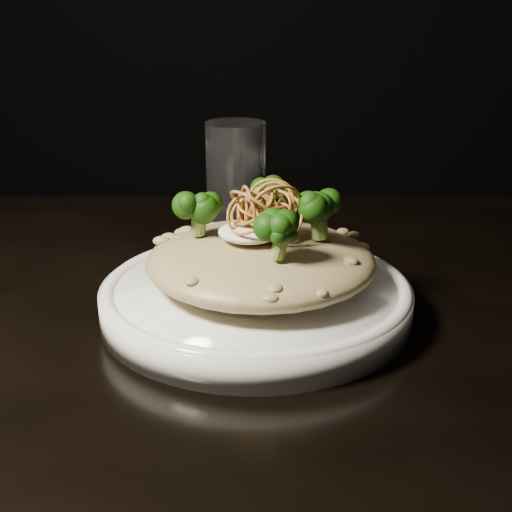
{
  "coord_description": "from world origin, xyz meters",
  "views": [
    {
      "loc": [
        0.06,
        -0.55,
        1.02
      ],
      "look_at": [
        0.06,
        0.02,
        0.81
      ],
      "focal_mm": 50.0,
      "sensor_mm": 36.0,
      "label": 1
    }
  ],
  "objects": [
    {
      "name": "table",
      "position": [
        0.0,
        0.0,
        0.67
      ],
      "size": [
        1.1,
        0.8,
        0.75
      ],
      "color": "black",
      "rests_on": "ground"
    },
    {
      "name": "cheese",
      "position": [
        0.06,
        0.01,
        0.83
      ],
      "size": [
        0.05,
        0.05,
        0.01
      ],
      "primitive_type": "ellipsoid",
      "color": "silver",
      "rests_on": "risotto"
    },
    {
      "name": "risotto",
      "position": [
        0.07,
        0.02,
        0.8
      ],
      "size": [
        0.2,
        0.2,
        0.04
      ],
      "primitive_type": "ellipsoid",
      "color": "brown",
      "rests_on": "plate"
    },
    {
      "name": "drinking_glass",
      "position": [
        0.04,
        0.27,
        0.81
      ],
      "size": [
        0.08,
        0.08,
        0.12
      ],
      "primitive_type": "cylinder",
      "rotation": [
        0.0,
        0.0,
        0.13
      ],
      "color": "silver",
      "rests_on": "table"
    },
    {
      "name": "shallots",
      "position": [
        0.07,
        0.02,
        0.85
      ],
      "size": [
        0.05,
        0.05,
        0.03
      ],
      "primitive_type": null,
      "color": "brown",
      "rests_on": "cheese"
    },
    {
      "name": "broccoli",
      "position": [
        0.06,
        0.02,
        0.84
      ],
      "size": [
        0.13,
        0.13,
        0.05
      ],
      "primitive_type": null,
      "color": "black",
      "rests_on": "risotto"
    },
    {
      "name": "plate",
      "position": [
        0.06,
        0.02,
        0.76
      ],
      "size": [
        0.27,
        0.27,
        0.03
      ],
      "primitive_type": "cylinder",
      "color": "white",
      "rests_on": "table"
    }
  ]
}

